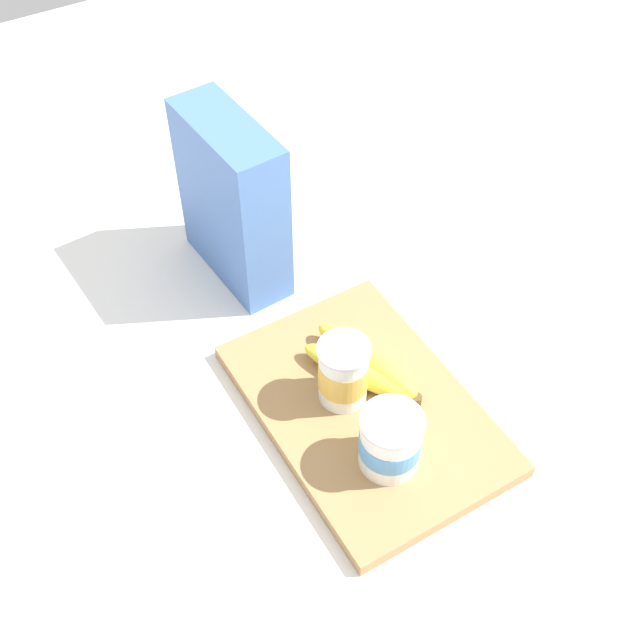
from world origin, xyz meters
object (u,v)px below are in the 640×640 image
yogurt_cup_back (343,373)px  banana_bunch (363,365)px  cereal_box (233,201)px  yogurt_cup_front (390,441)px  cutting_board (365,409)px

yogurt_cup_back → banana_bunch: size_ratio=0.53×
banana_bunch → cereal_box: bearing=8.1°
yogurt_cup_front → banana_bunch: size_ratio=0.48×
yogurt_cup_front → banana_bunch: 0.13m
cutting_board → yogurt_cup_back: size_ratio=3.89×
cereal_box → banana_bunch: size_ratio=1.44×
yogurt_cup_front → banana_bunch: yogurt_cup_front is taller
cutting_board → yogurt_cup_front: 0.10m
cutting_board → yogurt_cup_front: bearing=165.3°
cereal_box → banana_bunch: 0.29m
cutting_board → yogurt_cup_back: 0.06m
cutting_board → cereal_box: (0.32, 0.02, 0.11)m
banana_bunch → cutting_board: bearing=151.1°
cereal_box → yogurt_cup_front: (-0.40, 0.01, -0.06)m
cutting_board → yogurt_cup_back: (0.03, 0.02, 0.06)m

